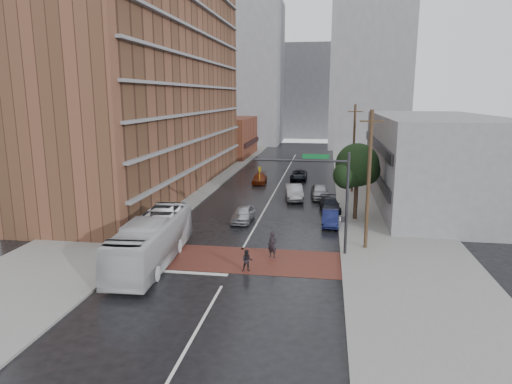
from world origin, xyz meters
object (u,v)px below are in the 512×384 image
(transit_bus, at_px, (152,240))
(car_parked_far, at_px, (320,191))
(pedestrian_a, at_px, (272,245))
(car_travel_c, at_px, (260,179))
(car_parked_near, at_px, (330,218))
(pedestrian_b, at_px, (247,261))
(car_parked_mid, at_px, (330,205))
(suv_travel, at_px, (299,175))
(car_travel_b, at_px, (294,192))
(car_travel_a, at_px, (243,214))

(transit_bus, relative_size, car_parked_far, 2.52)
(pedestrian_a, xyz_separation_m, car_travel_c, (-4.86, 26.84, -0.31))
(car_travel_c, height_order, car_parked_near, car_parked_near)
(pedestrian_b, height_order, car_travel_c, pedestrian_b)
(car_parked_mid, bearing_deg, car_parked_far, 94.95)
(pedestrian_b, height_order, car_parked_near, pedestrian_b)
(car_parked_near, bearing_deg, pedestrian_a, -114.13)
(car_parked_far, bearing_deg, suv_travel, 100.61)
(car_travel_b, bearing_deg, car_parked_far, 12.95)
(pedestrian_b, xyz_separation_m, car_parked_far, (4.12, 22.02, 0.04))
(car_travel_b, height_order, suv_travel, car_travel_b)
(suv_travel, bearing_deg, car_travel_c, -144.41)
(pedestrian_b, height_order, car_travel_b, car_travel_b)
(transit_bus, distance_m, car_parked_far, 23.99)
(suv_travel, xyz_separation_m, car_parked_mid, (4.04, -16.54, 0.01))
(car_parked_mid, bearing_deg, car_parked_near, -96.14)
(car_travel_a, relative_size, suv_travel, 0.92)
(car_travel_b, bearing_deg, car_parked_near, -76.89)
(car_travel_c, xyz_separation_m, car_parked_near, (8.81, -18.12, 0.05))
(suv_travel, height_order, car_parked_mid, car_parked_mid)
(suv_travel, relative_size, car_parked_mid, 1.02)
(transit_bus, xyz_separation_m, pedestrian_b, (6.45, -0.50, -0.85))
(transit_bus, height_order, car_parked_near, transit_bus)
(transit_bus, bearing_deg, car_travel_a, 66.47)
(pedestrian_a, height_order, suv_travel, pedestrian_a)
(pedestrian_b, bearing_deg, transit_bus, 166.78)
(car_travel_b, distance_m, suv_travel, 12.00)
(transit_bus, height_order, car_parked_mid, transit_bus)
(car_parked_mid, bearing_deg, car_travel_c, 117.55)
(car_parked_near, height_order, car_parked_mid, car_parked_near)
(pedestrian_b, relative_size, car_travel_a, 0.35)
(pedestrian_a, height_order, car_parked_near, pedestrian_a)
(pedestrian_a, height_order, car_travel_a, pedestrian_a)
(car_travel_c, bearing_deg, pedestrian_b, -85.87)
(car_travel_a, xyz_separation_m, car_travel_b, (3.82, 9.42, 0.10))
(transit_bus, bearing_deg, suv_travel, 73.47)
(car_travel_a, bearing_deg, car_parked_far, 59.82)
(car_travel_b, bearing_deg, car_parked_mid, -58.90)
(transit_bus, xyz_separation_m, car_travel_a, (4.06, 11.02, -0.86))
(pedestrian_b, bearing_deg, car_parked_mid, 63.56)
(car_travel_a, bearing_deg, car_travel_b, 69.58)
(pedestrian_b, bearing_deg, car_travel_b, 77.31)
(transit_bus, height_order, pedestrian_a, transit_bus)
(car_travel_a, height_order, suv_travel, car_travel_a)
(pedestrian_a, height_order, car_parked_mid, pedestrian_a)
(pedestrian_a, xyz_separation_m, car_travel_b, (0.16, 18.16, -0.10))
(car_travel_a, xyz_separation_m, car_parked_near, (7.61, -0.02, -0.06))
(car_travel_a, height_order, car_parked_mid, car_travel_a)
(car_travel_b, relative_size, suv_travel, 1.09)
(car_parked_mid, bearing_deg, suv_travel, 97.60)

